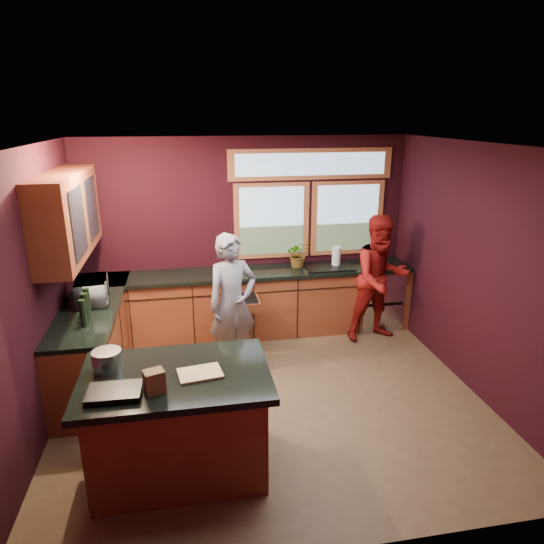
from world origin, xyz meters
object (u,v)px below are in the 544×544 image
object	(u,v)px
person_grey	(232,304)
cutting_board	(200,373)
stock_pot	(107,361)
person_red	(380,279)
island	(179,422)

from	to	relation	value
person_grey	cutting_board	size ratio (longest dim) A/B	4.84
cutting_board	stock_pot	xyz separation A→B (m)	(-0.75, 0.20, 0.08)
cutting_board	person_red	bearing A→B (deg)	41.98
island	stock_pot	bearing A→B (deg)	164.74
person_red	stock_pot	size ratio (longest dim) A/B	7.21
stock_pot	person_red	bearing A→B (deg)	32.19
person_red	cutting_board	size ratio (longest dim) A/B	4.95
person_grey	cutting_board	bearing A→B (deg)	-124.51
person_grey	cutting_board	world-z (taller)	person_grey
island	person_red	distance (m)	3.48
island	cutting_board	world-z (taller)	cutting_board
stock_pot	cutting_board	bearing A→B (deg)	-14.93
island	cutting_board	bearing A→B (deg)	-14.04
island	cutting_board	size ratio (longest dim) A/B	4.43
island	person_grey	distance (m)	1.83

